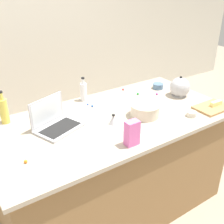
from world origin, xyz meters
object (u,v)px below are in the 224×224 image
(kitchen_timer, at_px, (113,119))
(cutting_board, at_px, (212,107))
(bottle_oil, at_px, (4,110))
(ramekin_small, at_px, (192,114))
(mixing_bowl_large, at_px, (145,110))
(bottle_vinegar, at_px, (83,91))
(ramekin_medium, at_px, (158,86))
(candy_bag, at_px, (132,133))
(kettle, at_px, (180,87))
(butter_stick_left, at_px, (216,103))
(laptop, at_px, (55,122))

(kitchen_timer, bearing_deg, cutting_board, -16.43)
(bottle_oil, height_order, ramekin_small, bottle_oil)
(mixing_bowl_large, height_order, bottle_vinegar, bottle_vinegar)
(mixing_bowl_large, distance_m, ramekin_medium, 0.60)
(bottle_oil, height_order, kitchen_timer, bottle_oil)
(bottle_vinegar, bearing_deg, ramekin_small, -52.89)
(bottle_vinegar, relative_size, bottle_oil, 0.84)
(bottle_vinegar, distance_m, candy_bag, 0.79)
(kettle, distance_m, candy_bag, 0.93)
(kettle, relative_size, candy_bag, 1.25)
(bottle_vinegar, bearing_deg, kettle, -27.04)
(kitchen_timer, bearing_deg, bottle_oil, 144.68)
(cutting_board, relative_size, candy_bag, 1.69)
(mixing_bowl_large, height_order, kitchen_timer, mixing_bowl_large)
(bottle_oil, xyz_separation_m, kettle, (1.44, -0.36, -0.02))
(bottle_vinegar, height_order, ramekin_medium, bottle_vinegar)
(bottle_oil, relative_size, ramekin_medium, 2.51)
(bottle_vinegar, bearing_deg, cutting_board, -42.57)
(butter_stick_left, height_order, candy_bag, candy_bag)
(kettle, height_order, butter_stick_left, kettle)
(bottle_vinegar, height_order, kettle, bottle_vinegar)
(candy_bag, bearing_deg, ramekin_small, 4.91)
(butter_stick_left, bearing_deg, ramekin_medium, 101.17)
(mixing_bowl_large, distance_m, kettle, 0.53)
(kettle, distance_m, kitchen_timer, 0.80)
(kettle, height_order, cutting_board, kettle)
(ramekin_small, bearing_deg, candy_bag, -175.09)
(cutting_board, bearing_deg, kitchen_timer, 163.57)
(butter_stick_left, height_order, ramekin_small, butter_stick_left)
(ramekin_small, height_order, ramekin_medium, ramekin_medium)
(butter_stick_left, bearing_deg, bottle_oil, 155.03)
(ramekin_medium, xyz_separation_m, kitchen_timer, (-0.75, -0.33, 0.01))
(butter_stick_left, height_order, ramekin_medium, butter_stick_left)
(ramekin_small, bearing_deg, laptop, 156.32)
(bottle_vinegar, distance_m, cutting_board, 1.08)
(butter_stick_left, bearing_deg, ramekin_small, 179.34)
(laptop, bearing_deg, bottle_oil, 133.97)
(laptop, distance_m, mixing_bowl_large, 0.69)
(kitchen_timer, bearing_deg, bottle_vinegar, 87.49)
(bottle_vinegar, bearing_deg, bottle_oil, -177.64)
(laptop, xyz_separation_m, mixing_bowl_large, (0.65, -0.21, 0.01))
(ramekin_small, xyz_separation_m, ramekin_medium, (0.17, 0.57, 0.01))
(butter_stick_left, distance_m, candy_bag, 0.92)
(kettle, bearing_deg, ramekin_medium, 100.33)
(laptop, height_order, kettle, laptop)
(bottle_vinegar, distance_m, ramekin_small, 0.92)
(mixing_bowl_large, relative_size, ramekin_medium, 2.31)
(ramekin_medium, bearing_deg, candy_bag, -141.97)
(kettle, bearing_deg, butter_stick_left, -78.26)
(laptop, relative_size, butter_stick_left, 3.34)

